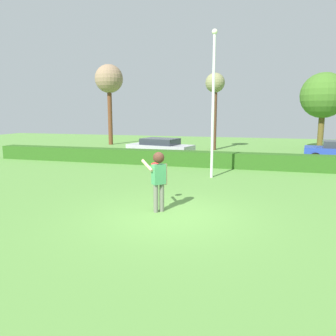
% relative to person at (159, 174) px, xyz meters
% --- Properties ---
extents(ground_plane, '(60.00, 60.00, 0.00)m').
position_rel_person_xyz_m(ground_plane, '(0.44, -0.31, -1.13)').
color(ground_plane, '#5C9240').
extents(person, '(0.83, 0.49, 1.78)m').
position_rel_person_xyz_m(person, '(0.00, 0.00, 0.00)').
color(person, slate).
rests_on(person, ground).
extents(frisbee, '(0.23, 0.23, 0.09)m').
position_rel_person_xyz_m(frisbee, '(-0.35, 0.71, 0.17)').
color(frisbee, red).
extents(lamppost, '(0.24, 0.24, 6.36)m').
position_rel_person_xyz_m(lamppost, '(0.77, 5.55, 2.37)').
color(lamppost, silver).
rests_on(lamppost, ground).
extents(hedge_row, '(26.40, 0.90, 0.81)m').
position_rel_person_xyz_m(hedge_row, '(0.44, 8.43, -0.73)').
color(hedge_row, '#2B5A1A').
rests_on(hedge_row, ground).
extents(parked_car_silver, '(4.47, 2.57, 1.25)m').
position_rel_person_xyz_m(parked_car_silver, '(-3.35, 11.11, -0.44)').
color(parked_car_silver, '#B7B7BC').
rests_on(parked_car_silver, ground).
extents(birch_tree, '(2.46, 2.46, 7.02)m').
position_rel_person_xyz_m(birch_tree, '(-10.20, 18.22, 4.51)').
color(birch_tree, brown).
rests_on(birch_tree, ground).
extents(willow_tree, '(3.37, 3.37, 5.82)m').
position_rel_person_xyz_m(willow_tree, '(7.23, 18.28, 2.97)').
color(willow_tree, brown).
rests_on(willow_tree, ground).
extents(oak_tree, '(1.46, 1.46, 5.82)m').
position_rel_person_xyz_m(oak_tree, '(-0.64, 16.47, 3.50)').
color(oak_tree, brown).
rests_on(oak_tree, ground).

